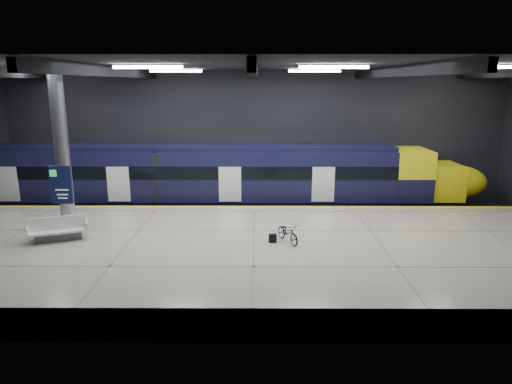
{
  "coord_description": "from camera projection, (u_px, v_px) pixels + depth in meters",
  "views": [
    {
      "loc": [
        0.17,
        -19.76,
        7.31
      ],
      "look_at": [
        0.06,
        1.5,
        2.2
      ],
      "focal_mm": 32.0,
      "sensor_mm": 36.0,
      "label": 1
    }
  ],
  "objects": [
    {
      "name": "bench",
      "position": [
        58.0,
        232.0,
        18.4
      ],
      "size": [
        2.44,
        1.67,
        1.0
      ],
      "rotation": [
        0.0,
        0.0,
        0.36
      ],
      "color": "#595B60",
      "rests_on": "platform"
    },
    {
      "name": "ground",
      "position": [
        255.0,
        246.0,
        20.93
      ],
      "size": [
        30.0,
        30.0,
        0.0
      ],
      "primitive_type": "plane",
      "color": "black",
      "rests_on": "ground"
    },
    {
      "name": "train",
      "position": [
        210.0,
        178.0,
        25.8
      ],
      "size": [
        29.4,
        2.84,
        3.79
      ],
      "color": "black",
      "rests_on": "ground"
    },
    {
      "name": "rails",
      "position": [
        255.0,
        212.0,
        26.26
      ],
      "size": [
        30.0,
        1.52,
        0.16
      ],
      "color": "gray",
      "rests_on": "ground"
    },
    {
      "name": "platform",
      "position": [
        254.0,
        255.0,
        18.37
      ],
      "size": [
        30.0,
        11.0,
        1.1
      ],
      "primitive_type": "cube",
      "color": "#B5AC99",
      "rests_on": "ground"
    },
    {
      "name": "pannier_bag",
      "position": [
        273.0,
        238.0,
        18.19
      ],
      "size": [
        0.32,
        0.22,
        0.35
      ],
      "primitive_type": "cube",
      "rotation": [
        0.0,
        0.0,
        0.15
      ],
      "color": "black",
      "rests_on": "platform"
    },
    {
      "name": "room_shell",
      "position": [
        254.0,
        121.0,
        19.59
      ],
      "size": [
        30.1,
        16.1,
        8.05
      ],
      "color": "black",
      "rests_on": "ground"
    },
    {
      "name": "info_column",
      "position": [
        62.0,
        153.0,
        18.93
      ],
      "size": [
        0.9,
        0.78,
        6.9
      ],
      "color": "#9EA0A5",
      "rests_on": "platform"
    },
    {
      "name": "bicycle",
      "position": [
        288.0,
        233.0,
        18.13
      ],
      "size": [
        1.16,
        1.61,
        0.81
      ],
      "primitive_type": "imported",
      "rotation": [
        0.0,
        0.0,
        0.46
      ],
      "color": "#99999E",
      "rests_on": "platform"
    },
    {
      "name": "safety_strip",
      "position": [
        255.0,
        207.0,
        23.34
      ],
      "size": [
        30.0,
        0.4,
        0.01
      ],
      "primitive_type": "cube",
      "color": "gold",
      "rests_on": "platform"
    }
  ]
}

